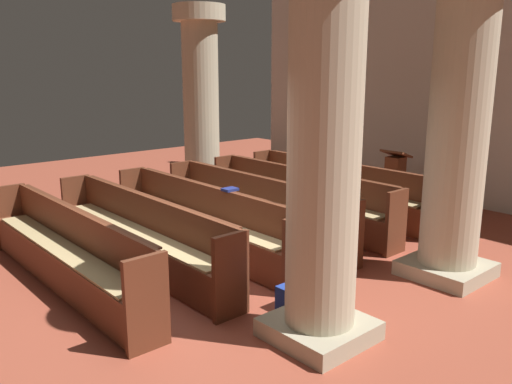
% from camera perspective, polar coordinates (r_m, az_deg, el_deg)
% --- Properties ---
extents(ground_plane, '(19.20, 19.20, 0.00)m').
position_cam_1_polar(ground_plane, '(6.41, -7.41, -9.89)').
color(ground_plane, '#9E4733').
extents(back_wall, '(10.00, 0.16, 4.50)m').
position_cam_1_polar(back_wall, '(10.55, 21.23, 10.99)').
color(back_wall, beige).
rests_on(back_wall, ground).
extents(pew_row_0, '(3.85, 0.46, 0.91)m').
position_cam_1_polar(pew_row_0, '(9.28, 8.66, 0.55)').
color(pew_row_0, brown).
rests_on(pew_row_0, ground).
extents(pew_row_1, '(3.85, 0.46, 0.91)m').
position_cam_1_polar(pew_row_1, '(8.58, 4.52, -0.38)').
color(pew_row_1, brown).
rests_on(pew_row_1, ground).
extents(pew_row_2, '(3.85, 0.47, 0.91)m').
position_cam_1_polar(pew_row_2, '(7.94, -0.33, -1.46)').
color(pew_row_2, brown).
rests_on(pew_row_2, ground).
extents(pew_row_3, '(3.85, 0.47, 0.91)m').
position_cam_1_polar(pew_row_3, '(7.37, -5.99, -2.71)').
color(pew_row_3, brown).
rests_on(pew_row_3, ground).
extents(pew_row_4, '(3.85, 0.46, 0.91)m').
position_cam_1_polar(pew_row_4, '(6.88, -12.54, -4.12)').
color(pew_row_4, brown).
rests_on(pew_row_4, ground).
extents(pew_row_5, '(3.85, 0.46, 0.91)m').
position_cam_1_polar(pew_row_5, '(6.50, -19.99, -5.65)').
color(pew_row_5, brown).
rests_on(pew_row_5, ground).
extents(pillar_aisle_side, '(1.01, 1.01, 3.67)m').
position_cam_1_polar(pillar_aisle_side, '(6.58, 21.13, 7.16)').
color(pillar_aisle_side, tan).
rests_on(pillar_aisle_side, ground).
extents(pillar_far_side, '(1.01, 1.01, 3.67)m').
position_cam_1_polar(pillar_far_side, '(10.46, -5.99, 9.91)').
color(pillar_far_side, tan).
rests_on(pillar_far_side, ground).
extents(pillar_aisle_rear, '(0.95, 0.95, 3.67)m').
position_cam_1_polar(pillar_aisle_rear, '(4.65, 7.44, 5.76)').
color(pillar_aisle_rear, tan).
rests_on(pillar_aisle_rear, ground).
extents(lectern, '(0.48, 0.45, 1.08)m').
position_cam_1_polar(lectern, '(9.92, 14.76, 0.87)').
color(lectern, brown).
rests_on(lectern, ground).
extents(hymn_book, '(0.16, 0.20, 0.04)m').
position_cam_1_polar(hymn_book, '(7.05, -2.85, 0.28)').
color(hymn_book, navy).
rests_on(hymn_book, pew_row_3).
extents(kneeler_box_blue, '(0.34, 0.26, 0.26)m').
position_cam_1_polar(kneeler_box_blue, '(5.68, 4.22, -11.51)').
color(kneeler_box_blue, navy).
rests_on(kneeler_box_blue, ground).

